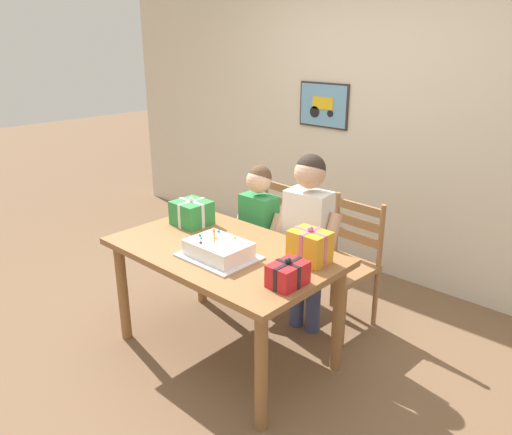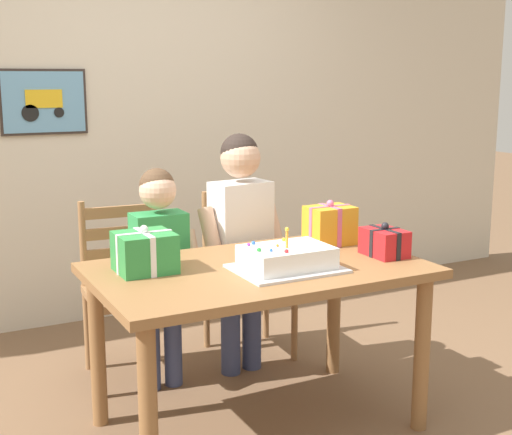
% 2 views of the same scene
% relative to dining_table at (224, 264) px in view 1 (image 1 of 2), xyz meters
% --- Properties ---
extents(ground_plane, '(20.00, 20.00, 0.00)m').
position_rel_dining_table_xyz_m(ground_plane, '(0.00, 0.00, -0.65)').
color(ground_plane, brown).
extents(back_wall, '(6.40, 0.11, 2.60)m').
position_rel_dining_table_xyz_m(back_wall, '(-0.00, 1.81, 0.65)').
color(back_wall, beige).
rests_on(back_wall, ground).
extents(dining_table, '(1.42, 0.86, 0.75)m').
position_rel_dining_table_xyz_m(dining_table, '(0.00, 0.00, 0.00)').
color(dining_table, olive).
rests_on(dining_table, ground).
extents(birthday_cake, '(0.44, 0.34, 0.19)m').
position_rel_dining_table_xyz_m(birthday_cake, '(0.08, -0.11, 0.15)').
color(birthday_cake, silver).
rests_on(birthday_cake, dining_table).
extents(gift_box_red_large, '(0.24, 0.23, 0.20)m').
position_rel_dining_table_xyz_m(gift_box_red_large, '(-0.46, 0.14, 0.19)').
color(gift_box_red_large, '#2D8E42').
rests_on(gift_box_red_large, dining_table).
extents(gift_box_beside_cake, '(0.22, 0.18, 0.22)m').
position_rel_dining_table_xyz_m(gift_box_beside_cake, '(0.50, 0.21, 0.20)').
color(gift_box_beside_cake, gold).
rests_on(gift_box_beside_cake, dining_table).
extents(gift_box_corner_small, '(0.15, 0.21, 0.16)m').
position_rel_dining_table_xyz_m(gift_box_corner_small, '(0.59, -0.10, 0.17)').
color(gift_box_corner_small, red).
rests_on(gift_box_corner_small, dining_table).
extents(chair_left, '(0.45, 0.45, 0.92)m').
position_rel_dining_table_xyz_m(chair_left, '(-0.34, 0.82, -0.18)').
color(chair_left, '#996B42').
rests_on(chair_left, ground).
extents(chair_right, '(0.45, 0.45, 0.92)m').
position_rel_dining_table_xyz_m(chair_right, '(0.35, 0.82, -0.18)').
color(chair_right, '#996B42').
rests_on(chair_right, ground).
extents(child_older, '(0.48, 0.28, 1.27)m').
position_rel_dining_table_xyz_m(child_older, '(0.20, 0.59, 0.13)').
color(child_older, '#38426B').
rests_on(child_older, ground).
extents(child_younger, '(0.40, 0.23, 1.12)m').
position_rel_dining_table_xyz_m(child_younger, '(-0.24, 0.59, 0.04)').
color(child_younger, '#38426B').
rests_on(child_younger, ground).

